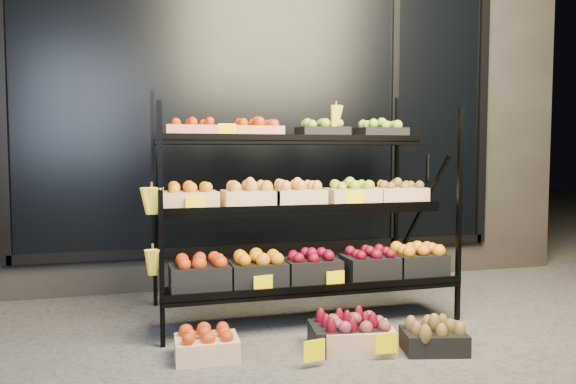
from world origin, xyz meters
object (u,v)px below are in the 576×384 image
object	(u,v)px
floor_crate_left	(207,344)
floor_crate_midleft	(346,333)
floor_crate_midright	(358,334)
display_rack	(301,208)

from	to	relation	value
floor_crate_left	floor_crate_midleft	size ratio (longest dim) A/B	0.79
floor_crate_midright	floor_crate_midleft	bearing A→B (deg)	161.01
floor_crate_left	floor_crate_midleft	xyz separation A→B (m)	(0.84, -0.07, 0.01)
display_rack	floor_crate_left	world-z (taller)	display_rack
display_rack	floor_crate_left	xyz separation A→B (m)	(-0.78, -0.69, -0.70)
floor_crate_midright	floor_crate_left	bearing A→B (deg)	-174.48
floor_crate_midright	display_rack	bearing A→B (deg)	109.99
floor_crate_left	floor_crate_midright	world-z (taller)	floor_crate_midright
floor_crate_left	display_rack	bearing A→B (deg)	43.87
floor_crate_midleft	floor_crate_midright	size ratio (longest dim) A/B	0.99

